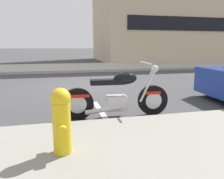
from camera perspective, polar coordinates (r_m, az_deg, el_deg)
The scene contains 4 objects.
ground_plane at distance 8.15m, azimuth -7.20°, elevation 0.91°, with size 260.00×260.00×0.00m, color #3D3D3F.
parking_stall_stripe at distance 4.77m, azimuth -2.40°, elevation -6.34°, with size 0.12×2.20×0.01m, color silver.
parked_motorcycle at distance 4.49m, azimuth 1.45°, elevation -1.85°, with size 2.20×0.62×1.11m.
fire_hydrant at distance 2.76m, azimuth -12.82°, elevation -7.43°, with size 0.24×0.36×0.81m.
Camera 1 is at (-0.87, -7.98, 1.44)m, focal length 35.62 mm.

